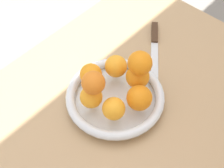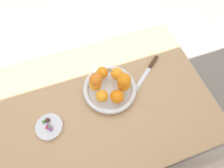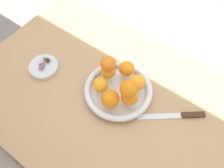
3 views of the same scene
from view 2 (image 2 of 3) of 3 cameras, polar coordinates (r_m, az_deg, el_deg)
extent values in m
plane|color=gray|center=(1.61, -1.80, -15.15)|extent=(6.00, 6.00, 0.00)
cube|color=tan|center=(0.92, -3.07, -6.03)|extent=(1.10, 0.76, 0.04)
cylinder|color=tan|center=(1.49, 12.04, 5.83)|extent=(0.05, 0.05, 0.70)
cylinder|color=tan|center=(1.45, -25.33, -5.42)|extent=(0.05, 0.05, 0.70)
cylinder|color=tan|center=(1.34, 23.82, -16.82)|extent=(0.05, 0.05, 0.70)
cylinder|color=silver|center=(0.91, -0.72, -2.00)|extent=(0.23, 0.23, 0.01)
torus|color=silver|center=(0.90, -0.74, -1.47)|extent=(0.27, 0.27, 0.03)
cylinder|color=silver|center=(0.90, -19.75, -12.99)|extent=(0.13, 0.13, 0.02)
sphere|color=orange|center=(0.83, 1.69, -4.09)|extent=(0.07, 0.07, 0.07)
sphere|color=orange|center=(0.86, 3.85, -0.21)|extent=(0.07, 0.07, 0.07)
sphere|color=orange|center=(0.89, 1.61, 3.35)|extent=(0.06, 0.06, 0.06)
sphere|color=orange|center=(0.89, -3.21, 3.72)|extent=(0.06, 0.06, 0.06)
sphere|color=orange|center=(0.86, -5.49, -0.18)|extent=(0.06, 0.06, 0.06)
sphere|color=orange|center=(0.83, -3.34, -4.06)|extent=(0.06, 0.06, 0.06)
sphere|color=orange|center=(0.81, -5.37, 1.46)|extent=(0.06, 0.06, 0.06)
sphere|color=orange|center=(0.80, 4.00, 1.37)|extent=(0.06, 0.06, 0.06)
sphere|color=#C6384C|center=(0.88, -20.53, -13.18)|extent=(0.01, 0.01, 0.01)
sphere|color=#4C9947|center=(0.89, -21.39, -11.30)|extent=(0.02, 0.02, 0.02)
sphere|color=#472819|center=(0.89, -20.29, -10.95)|extent=(0.02, 0.02, 0.02)
sphere|color=#4C9947|center=(0.88, -19.58, -13.06)|extent=(0.02, 0.02, 0.02)
sphere|color=#8C4C99|center=(0.87, -19.43, -13.57)|extent=(0.02, 0.02, 0.02)
sphere|color=#8C4C99|center=(0.88, -20.21, -12.46)|extent=(0.01, 0.01, 0.01)
cube|color=#3F2819|center=(1.03, 13.31, 6.97)|extent=(0.08, 0.07, 0.01)
cube|color=silver|center=(0.96, 9.82, 1.52)|extent=(0.15, 0.12, 0.01)
camera|label=1|loc=(0.30, -91.45, -20.66)|focal=55.00mm
camera|label=3|loc=(0.35, 72.85, 12.64)|focal=35.00mm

